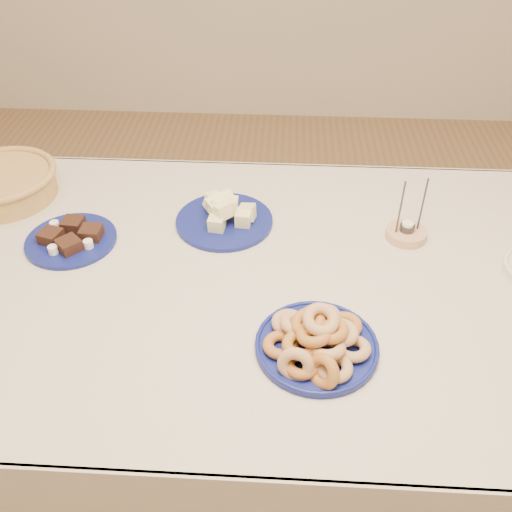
# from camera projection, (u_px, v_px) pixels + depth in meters

# --- Properties ---
(ground) EXTENTS (5.00, 5.00, 0.00)m
(ground) POSITION_uv_depth(u_px,v_px,m) (257.00, 443.00, 1.91)
(ground) COLOR brown
(ground) RESTS_ON ground
(dining_table) EXTENTS (1.71, 1.11, 0.75)m
(dining_table) POSITION_uv_depth(u_px,v_px,m) (257.00, 305.00, 1.50)
(dining_table) COLOR brown
(dining_table) RESTS_ON ground
(donut_platter) EXTENTS (0.35, 0.35, 0.12)m
(donut_platter) POSITION_uv_depth(u_px,v_px,m) (317.00, 341.00, 1.22)
(donut_platter) COLOR navy
(donut_platter) RESTS_ON dining_table
(melon_plate) EXTENTS (0.32, 0.32, 0.10)m
(melon_plate) POSITION_uv_depth(u_px,v_px,m) (225.00, 215.00, 1.59)
(melon_plate) COLOR navy
(melon_plate) RESTS_ON dining_table
(brownie_plate) EXTENTS (0.31, 0.31, 0.04)m
(brownie_plate) POSITION_uv_depth(u_px,v_px,m) (71.00, 238.00, 1.53)
(brownie_plate) COLOR navy
(brownie_plate) RESTS_ON dining_table
(wicker_basket) EXTENTS (0.36, 0.36, 0.09)m
(wicker_basket) POSITION_uv_depth(u_px,v_px,m) (2.00, 183.00, 1.68)
(wicker_basket) COLOR olive
(wicker_basket) RESTS_ON dining_table
(candle_holder) EXTENTS (0.14, 0.14, 0.18)m
(candle_holder) POSITION_uv_depth(u_px,v_px,m) (406.00, 232.00, 1.54)
(candle_holder) COLOR tan
(candle_holder) RESTS_ON dining_table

